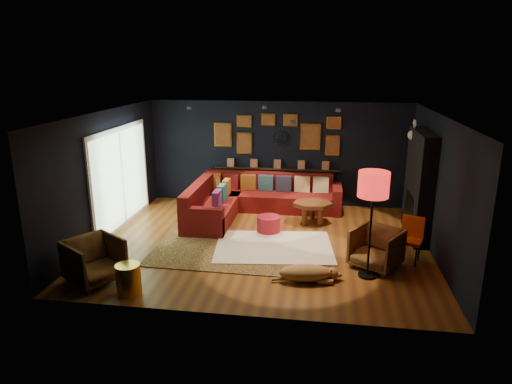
# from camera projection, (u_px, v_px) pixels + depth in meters

# --- Properties ---
(floor) EXTENTS (6.50, 6.50, 0.00)m
(floor) POSITION_uv_depth(u_px,v_px,m) (263.00, 243.00, 9.23)
(floor) COLOR brown
(floor) RESTS_ON ground
(room_walls) EXTENTS (6.50, 6.50, 6.50)m
(room_walls) POSITION_uv_depth(u_px,v_px,m) (264.00, 166.00, 8.79)
(room_walls) COLOR black
(room_walls) RESTS_ON ground
(sectional) EXTENTS (3.41, 2.69, 0.86)m
(sectional) POSITION_uv_depth(u_px,v_px,m) (248.00, 200.00, 10.95)
(sectional) COLOR maroon
(sectional) RESTS_ON ground
(ledge) EXTENTS (3.20, 0.12, 0.04)m
(ledge) POSITION_uv_depth(u_px,v_px,m) (277.00, 169.00, 11.52)
(ledge) COLOR black
(ledge) RESTS_ON room_walls
(gallery_wall) EXTENTS (3.15, 0.04, 1.02)m
(gallery_wall) POSITION_uv_depth(u_px,v_px,m) (277.00, 134.00, 11.31)
(gallery_wall) COLOR gold
(gallery_wall) RESTS_ON room_walls
(sunburst_mirror) EXTENTS (0.47, 0.16, 0.47)m
(sunburst_mirror) POSITION_uv_depth(u_px,v_px,m) (282.00, 138.00, 11.33)
(sunburst_mirror) COLOR silver
(sunburst_mirror) RESTS_ON room_walls
(fireplace) EXTENTS (0.31, 1.60, 2.20)m
(fireplace) POSITION_uv_depth(u_px,v_px,m) (418.00, 189.00, 9.37)
(fireplace) COLOR black
(fireplace) RESTS_ON ground
(deer_head) EXTENTS (0.50, 0.28, 0.45)m
(deer_head) POSITION_uv_depth(u_px,v_px,m) (421.00, 135.00, 9.55)
(deer_head) COLOR white
(deer_head) RESTS_ON fireplace
(sliding_door) EXTENTS (0.06, 2.80, 2.20)m
(sliding_door) POSITION_uv_depth(u_px,v_px,m) (121.00, 177.00, 9.95)
(sliding_door) COLOR white
(sliding_door) RESTS_ON ground
(ceiling_spots) EXTENTS (3.30, 2.50, 0.06)m
(ceiling_spots) POSITION_uv_depth(u_px,v_px,m) (269.00, 111.00, 9.28)
(ceiling_spots) COLOR black
(ceiling_spots) RESTS_ON room_walls
(shag_rug) EXTENTS (2.45, 1.90, 0.03)m
(shag_rug) POSITION_uv_depth(u_px,v_px,m) (274.00, 247.00, 9.00)
(shag_rug) COLOR silver
(shag_rug) RESTS_ON ground
(leopard_rug) EXTENTS (3.02, 2.19, 0.02)m
(leopard_rug) POSITION_uv_depth(u_px,v_px,m) (231.00, 249.00, 8.94)
(leopard_rug) COLOR #AF8148
(leopard_rug) RESTS_ON ground
(coffee_table) EXTENTS (0.99, 0.78, 0.46)m
(coffee_table) POSITION_uv_depth(u_px,v_px,m) (313.00, 206.00, 10.26)
(coffee_table) COLOR brown
(coffee_table) RESTS_ON shag_rug
(pouf) EXTENTS (0.50, 0.50, 0.33)m
(pouf) POSITION_uv_depth(u_px,v_px,m) (269.00, 224.00, 9.75)
(pouf) COLOR maroon
(pouf) RESTS_ON shag_rug
(armchair_left) EXTENTS (1.07, 1.08, 0.82)m
(armchair_left) POSITION_uv_depth(u_px,v_px,m) (94.00, 258.00, 7.53)
(armchair_left) COLOR #AE7535
(armchair_left) RESTS_ON ground
(armchair_right) EXTENTS (1.03, 1.02, 0.79)m
(armchair_right) POSITION_uv_depth(u_px,v_px,m) (376.00, 246.00, 8.06)
(armchair_right) COLOR #AE7535
(armchair_right) RESTS_ON ground
(gold_stool) EXTENTS (0.39, 0.39, 0.48)m
(gold_stool) POSITION_uv_depth(u_px,v_px,m) (129.00, 279.00, 7.19)
(gold_stool) COLOR gold
(gold_stool) RESTS_ON ground
(orange_chair) EXTENTS (0.50, 0.50, 0.84)m
(orange_chair) POSITION_uv_depth(u_px,v_px,m) (411.00, 236.00, 8.29)
(orange_chair) COLOR black
(orange_chair) RESTS_ON ground
(floor_lamp) EXTENTS (0.51, 0.51, 1.84)m
(floor_lamp) POSITION_uv_depth(u_px,v_px,m) (373.00, 189.00, 7.38)
(floor_lamp) COLOR black
(floor_lamp) RESTS_ON ground
(dog) EXTENTS (1.26, 0.74, 0.38)m
(dog) POSITION_uv_depth(u_px,v_px,m) (306.00, 270.00, 7.58)
(dog) COLOR #C18748
(dog) RESTS_ON leopard_rug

